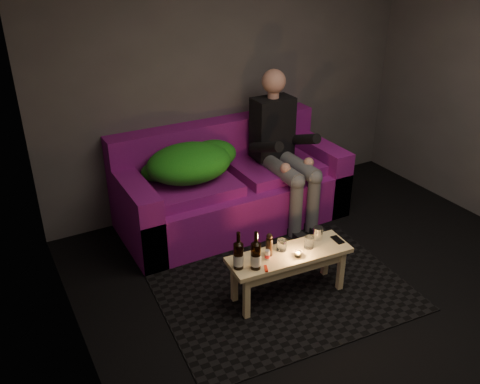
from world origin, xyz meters
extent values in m
plane|color=black|center=(0.00, 0.00, 0.00)|extent=(4.50, 4.50, 0.00)
plane|color=#474447|center=(0.00, 2.25, 1.30)|extent=(4.00, 0.00, 4.00)
plane|color=#474447|center=(-2.00, 0.00, 1.30)|extent=(0.00, 4.50, 4.50)
cube|color=black|center=(-0.44, 0.56, 0.00)|extent=(2.05, 1.56, 0.01)
cube|color=#7F1078|center=(-0.27, 1.77, 0.23)|extent=(2.20, 0.99, 0.46)
cube|color=#7F1078|center=(-0.27, 2.14, 0.70)|extent=(2.20, 0.24, 0.48)
cube|color=#7F1078|center=(-1.26, 1.77, 0.34)|extent=(0.22, 0.99, 0.68)
cube|color=#7F1078|center=(0.72, 1.77, 0.34)|extent=(0.22, 0.99, 0.68)
cube|color=#7F1078|center=(-0.73, 1.72, 0.51)|extent=(0.82, 0.66, 0.11)
cube|color=#7F1078|center=(0.19, 1.72, 0.51)|extent=(0.82, 0.66, 0.11)
ellipsoid|color=#178219|center=(-0.71, 1.77, 0.72)|extent=(0.79, 0.61, 0.33)
ellipsoid|color=#178219|center=(-0.41, 1.92, 0.69)|extent=(0.48, 0.40, 0.26)
ellipsoid|color=#178219|center=(-0.95, 1.90, 0.65)|extent=(0.35, 0.29, 0.18)
cube|color=black|center=(0.21, 1.82, 0.89)|extent=(0.40, 0.24, 0.60)
sphere|color=tan|center=(0.21, 1.82, 1.35)|extent=(0.23, 0.23, 0.23)
cylinder|color=#4F5059|center=(0.11, 1.48, 0.58)|extent=(0.15, 0.55, 0.15)
cylinder|color=#4F5059|center=(0.31, 1.48, 0.58)|extent=(0.15, 0.55, 0.15)
cylinder|color=#4F5059|center=(0.11, 1.22, 0.28)|extent=(0.12, 0.12, 0.56)
cylinder|color=#4F5059|center=(0.31, 1.22, 0.28)|extent=(0.12, 0.12, 0.56)
cube|color=black|center=(0.11, 1.16, 0.03)|extent=(0.10, 0.24, 0.07)
cube|color=black|center=(0.31, 1.16, 0.03)|extent=(0.10, 0.24, 0.07)
cube|color=#EDC68A|center=(-0.44, 0.51, 0.38)|extent=(1.00, 0.38, 0.04)
cube|color=#EDC68A|center=(-0.44, 0.51, 0.32)|extent=(0.87, 0.30, 0.09)
cube|color=#EDC68A|center=(-0.87, 0.43, 0.18)|extent=(0.05, 0.05, 0.36)
cube|color=#EDC68A|center=(-0.85, 0.65, 0.18)|extent=(0.05, 0.05, 0.36)
cube|color=#EDC68A|center=(-0.04, 0.36, 0.18)|extent=(0.05, 0.05, 0.36)
cube|color=#EDC68A|center=(-0.02, 0.59, 0.18)|extent=(0.05, 0.05, 0.36)
cylinder|color=black|center=(-0.88, 0.52, 0.50)|extent=(0.07, 0.07, 0.20)
cylinder|color=white|center=(-0.88, 0.52, 0.47)|extent=(0.08, 0.08, 0.09)
cone|color=black|center=(-0.88, 0.52, 0.62)|extent=(0.07, 0.07, 0.03)
cylinder|color=black|center=(-0.88, 0.52, 0.65)|extent=(0.03, 0.03, 0.10)
cylinder|color=black|center=(-0.77, 0.46, 0.50)|extent=(0.07, 0.07, 0.21)
cylinder|color=white|center=(-0.77, 0.46, 0.47)|extent=(0.08, 0.08, 0.09)
cone|color=black|center=(-0.77, 0.46, 0.62)|extent=(0.07, 0.07, 0.03)
cylinder|color=black|center=(-0.77, 0.46, 0.66)|extent=(0.03, 0.03, 0.10)
cylinder|color=silver|center=(-0.64, 0.52, 0.44)|extent=(0.05, 0.05, 0.08)
cylinder|color=black|center=(-0.60, 0.56, 0.47)|extent=(0.06, 0.06, 0.14)
cylinder|color=white|center=(-0.48, 0.57, 0.45)|extent=(0.10, 0.10, 0.09)
cylinder|color=white|center=(-0.41, 0.44, 0.42)|extent=(0.05, 0.05, 0.04)
sphere|color=orange|center=(-0.41, 0.44, 0.43)|extent=(0.02, 0.02, 0.02)
cylinder|color=white|center=(-0.27, 0.50, 0.45)|extent=(0.08, 0.08, 0.10)
cylinder|color=#B8BAC0|center=(-0.13, 0.57, 0.45)|extent=(0.10, 0.10, 0.11)
cube|color=black|center=(-0.01, 0.47, 0.40)|extent=(0.07, 0.13, 0.01)
cube|color=red|center=(-0.72, 0.41, 0.41)|extent=(0.05, 0.08, 0.01)
camera|label=1|loc=(-2.35, -2.17, 2.58)|focal=38.00mm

